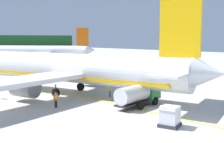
{
  "coord_description": "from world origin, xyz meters",
  "views": [
    {
      "loc": [
        -22.31,
        -10.04,
        7.49
      ],
      "look_at": [
        2.5,
        14.43,
        3.39
      ],
      "focal_mm": 46.56,
      "sensor_mm": 36.0,
      "label": 1
    }
  ],
  "objects_px": {
    "cargo_container_mid": "(170,116)",
    "crew_marshaller": "(56,99)",
    "crew_loader_left": "(110,89)",
    "service_truck_baggage": "(138,94)",
    "airliner_mid_apron": "(40,51)",
    "airliner_foreground": "(63,68)"
  },
  "relations": [
    {
      "from": "cargo_container_mid",
      "to": "crew_marshaller",
      "type": "distance_m",
      "value": 12.75
    },
    {
      "from": "crew_loader_left",
      "to": "service_truck_baggage",
      "type": "bearing_deg",
      "value": -103.85
    },
    {
      "from": "service_truck_baggage",
      "to": "crew_marshaller",
      "type": "distance_m",
      "value": 8.92
    },
    {
      "from": "cargo_container_mid",
      "to": "crew_marshaller",
      "type": "xyz_separation_m",
      "value": [
        -2.9,
        12.41,
        0.09
      ]
    },
    {
      "from": "cargo_container_mid",
      "to": "service_truck_baggage",
      "type": "bearing_deg",
      "value": 59.77
    },
    {
      "from": "airliner_mid_apron",
      "to": "cargo_container_mid",
      "type": "height_order",
      "value": "airliner_mid_apron"
    },
    {
      "from": "service_truck_baggage",
      "to": "cargo_container_mid",
      "type": "bearing_deg",
      "value": -120.23
    },
    {
      "from": "cargo_container_mid",
      "to": "airliner_foreground",
      "type": "bearing_deg",
      "value": 82.05
    },
    {
      "from": "service_truck_baggage",
      "to": "crew_loader_left",
      "type": "xyz_separation_m",
      "value": [
        1.43,
        5.82,
        -0.41
      ]
    },
    {
      "from": "airliner_foreground",
      "to": "crew_marshaller",
      "type": "height_order",
      "value": "airliner_foreground"
    },
    {
      "from": "airliner_foreground",
      "to": "cargo_container_mid",
      "type": "distance_m",
      "value": 18.98
    },
    {
      "from": "service_truck_baggage",
      "to": "crew_loader_left",
      "type": "relative_size",
      "value": 3.76
    },
    {
      "from": "airliner_foreground",
      "to": "service_truck_baggage",
      "type": "distance_m",
      "value": 12.3
    },
    {
      "from": "airliner_mid_apron",
      "to": "crew_loader_left",
      "type": "relative_size",
      "value": 18.68
    },
    {
      "from": "airliner_mid_apron",
      "to": "service_truck_baggage",
      "type": "height_order",
      "value": "airliner_mid_apron"
    },
    {
      "from": "crew_marshaller",
      "to": "crew_loader_left",
      "type": "bearing_deg",
      "value": -0.29
    },
    {
      "from": "service_truck_baggage",
      "to": "airliner_foreground",
      "type": "bearing_deg",
      "value": 95.75
    },
    {
      "from": "airliner_foreground",
      "to": "crew_loader_left",
      "type": "distance_m",
      "value": 7.21
    },
    {
      "from": "service_truck_baggage",
      "to": "crew_loader_left",
      "type": "bearing_deg",
      "value": 76.15
    },
    {
      "from": "airliner_foreground",
      "to": "airliner_mid_apron",
      "type": "relative_size",
      "value": 1.31
    },
    {
      "from": "service_truck_baggage",
      "to": "crew_loader_left",
      "type": "height_order",
      "value": "service_truck_baggage"
    },
    {
      "from": "crew_marshaller",
      "to": "airliner_mid_apron",
      "type": "bearing_deg",
      "value": 59.69
    }
  ]
}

